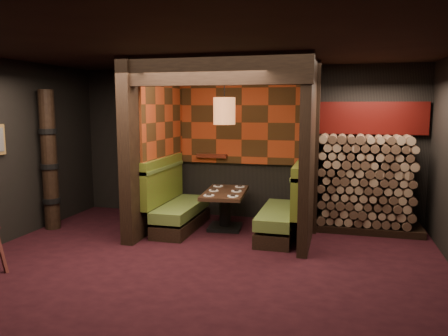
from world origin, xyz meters
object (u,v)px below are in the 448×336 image
Objects in this scene: totem_column at (49,161)px; firewood_stack at (370,184)px; booth_bench_left at (176,206)px; pendant_lamp at (224,111)px; booth_bench_right at (285,213)px; dining_table at (225,204)px.

totem_column is 5.49m from firewood_stack.
totem_column is at bearing -166.81° from firewood_stack.
booth_bench_left is at bearing -167.83° from firewood_stack.
booth_bench_left is 1.55× the size of pendant_lamp.
totem_column is at bearing -166.73° from pendant_lamp.
dining_table is at bearing 169.78° from booth_bench_right.
dining_table is 1.61m from pendant_lamp.
dining_table is at bearing -168.05° from firewood_stack.
dining_table is at bearing 14.20° from totem_column.
firewood_stack is at bearing 12.17° from booth_bench_left.
booth_bench_right is at bearing -7.57° from pendant_lamp.
booth_bench_left and booth_bench_right have the same top height.
pendant_lamp is 0.60× the size of firewood_stack.
pendant_lamp is at bearing 9.51° from booth_bench_left.
totem_column is (-3.98, -0.55, 0.79)m from booth_bench_right.
pendant_lamp is 2.76m from firewood_stack.
booth_bench_left is at bearing 180.00° from booth_bench_right.
firewood_stack is at bearing 11.95° from dining_table.
booth_bench_left is 1.21× the size of dining_table.
booth_bench_right is 1.58m from firewood_stack.
pendant_lamp reaches higher than firewood_stack.
totem_column reaches higher than booth_bench_left.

